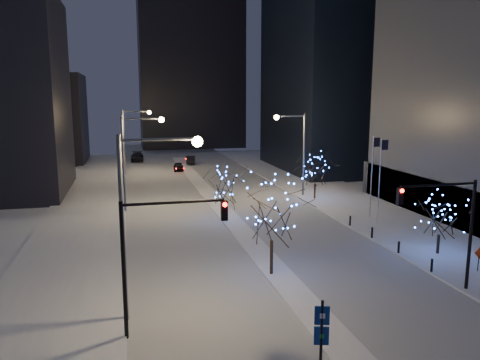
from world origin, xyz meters
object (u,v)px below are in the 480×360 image
object	(u,v)px
car_mid	(191,160)
holiday_tree_median_far	(225,187)
street_lamp_east	(297,143)
holiday_tree_plaza_near	(440,217)
street_lamp_w_mid	(133,150)
holiday_tree_median_near	(272,212)
car_near	(179,167)
car_far	(137,157)
traffic_signal_east	(450,218)
wayfinding_sign	(321,331)
traffic_signal_west	(156,244)
holiday_tree_plaza_far	(315,170)
street_lamp_w_far	(131,132)
street_lamp_w_near	(142,201)

from	to	relation	value
car_mid	holiday_tree_median_far	distance (m)	39.96
street_lamp_east	holiday_tree_plaza_near	distance (m)	23.22
street_lamp_w_mid	holiday_tree_median_near	world-z (taller)	street_lamp_w_mid
car_near	holiday_tree_plaza_near	size ratio (longest dim) A/B	0.87
holiday_tree_plaza_near	holiday_tree_median_far	bearing A→B (deg)	134.14
car_far	holiday_tree_plaza_near	distance (m)	63.49
car_near	car_far	xyz separation A→B (m)	(-6.25, 13.77, 0.14)
traffic_signal_east	holiday_tree_plaza_near	xyz separation A→B (m)	(4.11, 6.23, -1.75)
car_far	wayfinding_sign	world-z (taller)	wayfinding_sign
traffic_signal_west	traffic_signal_east	size ratio (longest dim) A/B	1.00
traffic_signal_west	holiday_tree_plaza_near	size ratio (longest dim) A/B	1.54
street_lamp_w_mid	wayfinding_sign	distance (m)	33.46
holiday_tree_plaza_far	street_lamp_w_mid	bearing A→B (deg)	-177.84
street_lamp_east	wayfinding_sign	world-z (taller)	street_lamp_east
holiday_tree_median_near	traffic_signal_west	bearing A→B (deg)	-141.82
street_lamp_w_mid	street_lamp_w_far	size ratio (longest dim) A/B	1.00
car_near	wayfinding_sign	xyz separation A→B (m)	(-0.50, -58.84, 1.50)
street_lamp_w_near	wayfinding_sign	xyz separation A→B (m)	(6.94, -7.45, -4.32)
street_lamp_w_far	holiday_tree_plaza_far	world-z (taller)	street_lamp_w_far
car_near	holiday_tree_median_far	bearing A→B (deg)	-84.00
car_near	holiday_tree_median_near	distance (m)	47.31
street_lamp_w_far	holiday_tree_median_far	bearing A→B (deg)	-74.69
holiday_tree_median_far	car_mid	bearing A→B (deg)	87.13
holiday_tree_median_near	holiday_tree_median_far	distance (m)	14.99
street_lamp_east	car_near	distance (m)	26.74
street_lamp_w_far	holiday_tree_plaza_far	size ratio (longest dim) A/B	1.85
holiday_tree_plaza_near	car_far	bearing A→B (deg)	109.13
street_lamp_w_far	car_mid	size ratio (longest dim) A/B	2.18
street_lamp_east	street_lamp_w_far	bearing A→B (deg)	130.85
street_lamp_east	holiday_tree_median_near	xyz separation A→B (m)	(-10.58, -23.76, -2.05)
street_lamp_east	car_mid	distance (m)	32.68
holiday_tree_median_far	holiday_tree_plaza_far	world-z (taller)	holiday_tree_plaza_far
street_lamp_w_far	traffic_signal_west	distance (m)	52.04
street_lamp_w_far	traffic_signal_west	xyz separation A→B (m)	(0.50, -52.00, -1.74)
car_far	holiday_tree_plaza_far	distance (m)	43.98
street_lamp_w_near	car_far	size ratio (longest dim) A/B	1.78
car_far	traffic_signal_west	bearing A→B (deg)	-88.68
holiday_tree_median_far	traffic_signal_east	bearing A→B (deg)	-64.94
car_near	car_mid	size ratio (longest dim) A/B	0.86
car_far	holiday_tree_plaza_far	bearing A→B (deg)	-61.93
holiday_tree_plaza_near	holiday_tree_plaza_far	distance (m)	20.61
traffic_signal_west	holiday_tree_plaza_near	world-z (taller)	traffic_signal_west
street_lamp_east	traffic_signal_east	size ratio (longest dim) A/B	1.43
car_far	holiday_tree_plaza_near	size ratio (longest dim) A/B	1.23
street_lamp_w_mid	holiday_tree_plaza_near	world-z (taller)	street_lamp_w_mid
wayfinding_sign	street_lamp_east	bearing A→B (deg)	88.07
car_far	street_lamp_w_mid	bearing A→B (deg)	-89.79
street_lamp_w_mid	holiday_tree_median_near	distance (m)	22.51
street_lamp_w_far	traffic_signal_west	size ratio (longest dim) A/B	1.43
car_mid	holiday_tree_median_near	world-z (taller)	holiday_tree_median_near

